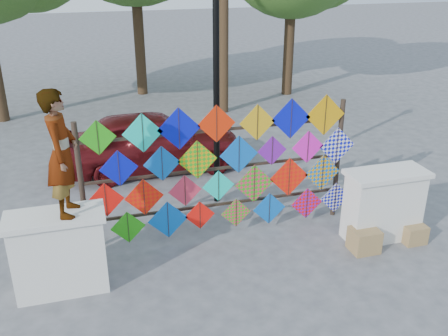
{
  "coord_description": "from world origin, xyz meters",
  "views": [
    {
      "loc": [
        -2.13,
        -6.83,
        4.66
      ],
      "look_at": [
        0.04,
        0.6,
        1.33
      ],
      "focal_mm": 40.0,
      "sensor_mm": 36.0,
      "label": 1
    }
  ],
  "objects_px": {
    "kite_rack": "(227,169)",
    "vendor_woman": "(62,154)",
    "lamppost": "(216,70)",
    "sedan": "(152,141)"
  },
  "relations": [
    {
      "from": "lamppost",
      "to": "vendor_woman",
      "type": "bearing_deg",
      "value": -141.66
    },
    {
      "from": "kite_rack",
      "to": "vendor_woman",
      "type": "distance_m",
      "value": 2.92
    },
    {
      "from": "sedan",
      "to": "lamppost",
      "type": "relative_size",
      "value": 0.92
    },
    {
      "from": "kite_rack",
      "to": "sedan",
      "type": "xyz_separation_m",
      "value": [
        -0.82,
        3.27,
        -0.55
      ]
    },
    {
      "from": "kite_rack",
      "to": "lamppost",
      "type": "height_order",
      "value": "lamppost"
    },
    {
      "from": "sedan",
      "to": "vendor_woman",
      "type": "bearing_deg",
      "value": 156.87
    },
    {
      "from": "sedan",
      "to": "lamppost",
      "type": "distance_m",
      "value": 2.99
    },
    {
      "from": "sedan",
      "to": "kite_rack",
      "type": "bearing_deg",
      "value": -166.01
    },
    {
      "from": "vendor_woman",
      "to": "lamppost",
      "type": "xyz_separation_m",
      "value": [
        2.78,
        2.2,
        0.51
      ]
    },
    {
      "from": "lamppost",
      "to": "kite_rack",
      "type": "bearing_deg",
      "value": -97.86
    }
  ]
}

